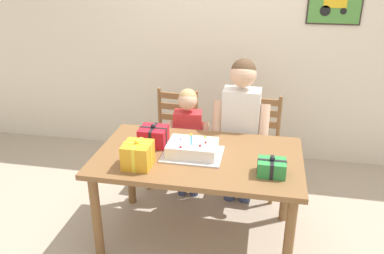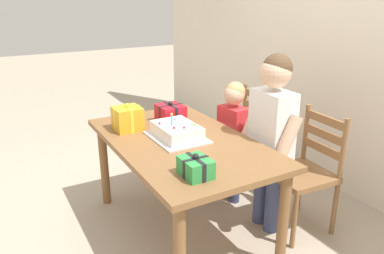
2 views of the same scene
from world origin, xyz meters
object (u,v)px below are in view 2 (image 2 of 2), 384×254
at_px(gift_box_red_large, 196,167).
at_px(chair_right, 305,172).
at_px(chair_left, 241,138).
at_px(child_younger, 233,131).
at_px(child_older, 272,127).
at_px(birthday_cake, 177,132).
at_px(gift_box_beside_cake, 171,114).
at_px(dining_table, 181,152).
at_px(gift_box_corner_small, 128,118).

bearing_deg(gift_box_red_large, chair_right, 97.45).
distance_m(chair_left, chair_right, 0.80).
xyz_separation_m(gift_box_red_large, child_younger, (-0.74, 0.78, -0.16)).
xyz_separation_m(chair_left, chair_right, (0.80, 0.00, 0.00)).
xyz_separation_m(gift_box_red_large, child_older, (-0.27, 0.78, 0.02)).
relative_size(birthday_cake, gift_box_beside_cake, 2.07).
distance_m(dining_table, gift_box_beside_cake, 0.42).
bearing_deg(child_older, gift_box_corner_small, -127.60).
distance_m(gift_box_red_large, gift_box_beside_cake, 0.96).
bearing_deg(chair_right, gift_box_red_large, -82.55).
height_order(dining_table, birthday_cake, birthday_cake).
relative_size(gift_box_red_large, gift_box_beside_cake, 0.91).
distance_m(gift_box_red_large, gift_box_corner_small, 0.92).
xyz_separation_m(dining_table, birthday_cake, (-0.04, -0.01, 0.14)).
bearing_deg(dining_table, chair_right, 64.31).
distance_m(gift_box_beside_cake, gift_box_corner_small, 0.36).
relative_size(gift_box_beside_cake, chair_left, 0.23).
distance_m(birthday_cake, child_older, 0.68).
relative_size(birthday_cake, child_older, 0.33).
bearing_deg(chair_right, gift_box_beside_cake, -136.87).
xyz_separation_m(dining_table, gift_box_red_large, (0.54, -0.19, 0.15)).
relative_size(dining_table, gift_box_red_large, 7.90).
xyz_separation_m(gift_box_corner_small, child_younger, (0.18, 0.84, -0.19)).
relative_size(gift_box_beside_cake, gift_box_corner_small, 1.02).
height_order(gift_box_red_large, child_older, child_older).
xyz_separation_m(gift_box_beside_cake, chair_right, (0.78, 0.73, -0.35)).
relative_size(dining_table, child_younger, 1.45).
distance_m(gift_box_corner_small, child_younger, 0.89).
bearing_deg(gift_box_corner_small, gift_box_beside_cake, 88.37).
xyz_separation_m(birthday_cake, gift_box_corner_small, (-0.34, -0.24, 0.04)).
bearing_deg(gift_box_corner_small, dining_table, 32.77).
height_order(gift_box_red_large, chair_right, chair_right).
distance_m(chair_left, child_younger, 0.35).
relative_size(gift_box_red_large, child_younger, 0.18).
xyz_separation_m(dining_table, chair_left, (-0.39, 0.83, -0.19)).
distance_m(gift_box_red_large, chair_right, 1.08).
bearing_deg(chair_left, gift_box_corner_small, -89.41).
bearing_deg(chair_right, birthday_cake, -117.71).
height_order(dining_table, chair_left, chair_left).
xyz_separation_m(gift_box_corner_small, chair_left, (-0.01, 1.08, -0.37)).
bearing_deg(chair_right, chair_left, -179.99).
height_order(gift_box_corner_small, chair_left, gift_box_corner_small).
height_order(birthday_cake, gift_box_red_large, birthday_cake).
bearing_deg(child_older, birthday_cake, -116.92).
bearing_deg(gift_box_red_large, child_older, 108.97).
distance_m(birthday_cake, gift_box_beside_cake, 0.35).
relative_size(gift_box_red_large, chair_right, 0.21).
xyz_separation_m(dining_table, gift_box_beside_cake, (-0.37, 0.11, 0.17)).
bearing_deg(birthday_cake, dining_table, 11.94).
height_order(child_older, child_younger, child_older).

